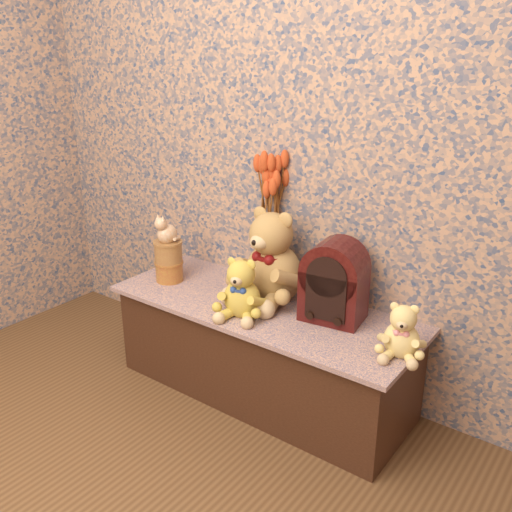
{
  "coord_description": "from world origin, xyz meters",
  "views": [
    {
      "loc": [
        1.27,
        -0.51,
        1.48
      ],
      "look_at": [
        0.0,
        1.2,
        0.67
      ],
      "focal_mm": 39.85,
      "sensor_mm": 36.0,
      "label": 1
    }
  ],
  "objects_px": {
    "teddy_medium": "(242,284)",
    "ceramic_vase": "(269,264)",
    "biscuit_tin_lower": "(169,271)",
    "cathedral_radio": "(334,280)",
    "teddy_large": "(274,251)",
    "cat_figurine": "(167,228)",
    "teddy_small": "(403,327)"
  },
  "relations": [
    {
      "from": "teddy_large",
      "to": "teddy_medium",
      "type": "distance_m",
      "value": 0.23
    },
    {
      "from": "teddy_large",
      "to": "biscuit_tin_lower",
      "type": "distance_m",
      "value": 0.54
    },
    {
      "from": "cathedral_radio",
      "to": "cat_figurine",
      "type": "height_order",
      "value": "cathedral_radio"
    },
    {
      "from": "teddy_medium",
      "to": "ceramic_vase",
      "type": "distance_m",
      "value": 0.32
    },
    {
      "from": "teddy_medium",
      "to": "teddy_small",
      "type": "distance_m",
      "value": 0.66
    },
    {
      "from": "cathedral_radio",
      "to": "biscuit_tin_lower",
      "type": "relative_size",
      "value": 2.63
    },
    {
      "from": "ceramic_vase",
      "to": "teddy_medium",
      "type": "bearing_deg",
      "value": -74.23
    },
    {
      "from": "teddy_small",
      "to": "biscuit_tin_lower",
      "type": "relative_size",
      "value": 1.71
    },
    {
      "from": "teddy_small",
      "to": "cathedral_radio",
      "type": "distance_m",
      "value": 0.35
    },
    {
      "from": "cathedral_radio",
      "to": "ceramic_vase",
      "type": "xyz_separation_m",
      "value": [
        -0.4,
        0.12,
        -0.07
      ]
    },
    {
      "from": "biscuit_tin_lower",
      "to": "cathedral_radio",
      "type": "bearing_deg",
      "value": 8.05
    },
    {
      "from": "teddy_medium",
      "to": "biscuit_tin_lower",
      "type": "bearing_deg",
      "value": 154.48
    },
    {
      "from": "cathedral_radio",
      "to": "teddy_medium",
      "type": "bearing_deg",
      "value": -157.87
    },
    {
      "from": "cathedral_radio",
      "to": "ceramic_vase",
      "type": "bearing_deg",
      "value": 154.9
    },
    {
      "from": "teddy_large",
      "to": "ceramic_vase",
      "type": "height_order",
      "value": "teddy_large"
    },
    {
      "from": "ceramic_vase",
      "to": "teddy_large",
      "type": "bearing_deg",
      "value": -45.44
    },
    {
      "from": "teddy_medium",
      "to": "cathedral_radio",
      "type": "xyz_separation_m",
      "value": [
        0.32,
        0.19,
        0.03
      ]
    },
    {
      "from": "teddy_large",
      "to": "cat_figurine",
      "type": "distance_m",
      "value": 0.52
    },
    {
      "from": "teddy_large",
      "to": "teddy_small",
      "type": "xyz_separation_m",
      "value": [
        0.65,
        -0.13,
        -0.11
      ]
    },
    {
      "from": "teddy_large",
      "to": "ceramic_vase",
      "type": "distance_m",
      "value": 0.18
    },
    {
      "from": "cathedral_radio",
      "to": "cat_figurine",
      "type": "bearing_deg",
      "value": 179.75
    },
    {
      "from": "teddy_small",
      "to": "cathedral_radio",
      "type": "relative_size",
      "value": 0.65
    },
    {
      "from": "teddy_large",
      "to": "teddy_medium",
      "type": "xyz_separation_m",
      "value": [
        -0.01,
        -0.21,
        -0.08
      ]
    },
    {
      "from": "teddy_medium",
      "to": "biscuit_tin_lower",
      "type": "distance_m",
      "value": 0.5
    },
    {
      "from": "teddy_large",
      "to": "cathedral_radio",
      "type": "height_order",
      "value": "teddy_large"
    },
    {
      "from": "ceramic_vase",
      "to": "biscuit_tin_lower",
      "type": "relative_size",
      "value": 1.58
    },
    {
      "from": "biscuit_tin_lower",
      "to": "teddy_small",
      "type": "bearing_deg",
      "value": 0.53
    },
    {
      "from": "teddy_medium",
      "to": "ceramic_vase",
      "type": "height_order",
      "value": "teddy_medium"
    },
    {
      "from": "teddy_large",
      "to": "teddy_medium",
      "type": "relative_size",
      "value": 1.62
    },
    {
      "from": "ceramic_vase",
      "to": "biscuit_tin_lower",
      "type": "bearing_deg",
      "value": -149.45
    },
    {
      "from": "teddy_small",
      "to": "teddy_large",
      "type": "bearing_deg",
      "value": 151.82
    },
    {
      "from": "teddy_large",
      "to": "teddy_small",
      "type": "distance_m",
      "value": 0.67
    }
  ]
}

